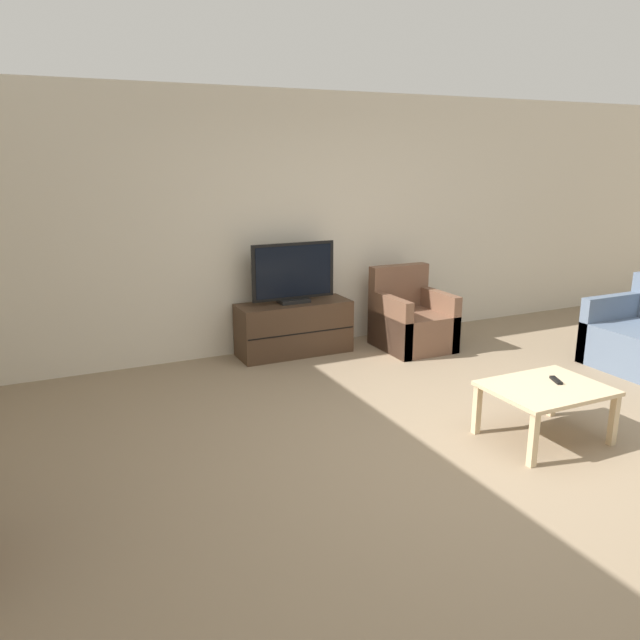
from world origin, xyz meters
The scene contains 7 objects.
ground_plane centered at (0.00, 0.00, 0.00)m, with size 24.00×24.00×0.00m, color #89755B.
wall_back centered at (0.00, 2.96, 1.35)m, with size 12.00×0.06×2.70m.
tv_stand centered at (-0.22, 2.67, 0.28)m, with size 1.20×0.44×0.56m.
tv centered at (-0.22, 2.67, 0.85)m, with size 0.91×0.18×0.63m.
armchair centered at (1.02, 2.33, 0.29)m, with size 0.70×0.76×0.87m.
coffee_table centered at (0.63, -0.03, 0.36)m, with size 0.84×0.66×0.42m.
remote centered at (0.77, 0.02, 0.43)m, with size 0.09×0.15×0.02m.
Camera 1 is at (-2.70, -3.17, 2.05)m, focal length 35.00 mm.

